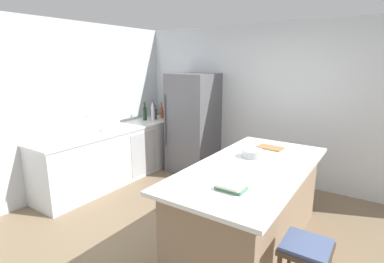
# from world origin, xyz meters

# --- Properties ---
(ground_plane) EXTENTS (7.20, 7.20, 0.00)m
(ground_plane) POSITION_xyz_m (0.00, 0.00, 0.00)
(ground_plane) COLOR #7A664C
(wall_rear) EXTENTS (6.00, 0.10, 2.60)m
(wall_rear) POSITION_xyz_m (0.00, 2.25, 1.30)
(wall_rear) COLOR silver
(wall_rear) RESTS_ON ground_plane
(wall_left) EXTENTS (0.10, 6.00, 2.60)m
(wall_left) POSITION_xyz_m (-2.45, 0.00, 1.30)
(wall_left) COLOR silver
(wall_left) RESTS_ON ground_plane
(counter_run_left) EXTENTS (0.67, 2.81, 0.90)m
(counter_run_left) POSITION_xyz_m (-2.08, 0.71, 0.45)
(counter_run_left) COLOR silver
(counter_run_left) RESTS_ON ground_plane
(kitchen_island) EXTENTS (1.08, 2.26, 0.92)m
(kitchen_island) POSITION_xyz_m (0.56, 0.26, 0.47)
(kitchen_island) COLOR #8E755B
(kitchen_island) RESTS_ON ground_plane
(refrigerator) EXTENTS (0.76, 0.79, 1.79)m
(refrigerator) POSITION_xyz_m (-1.23, 1.82, 0.90)
(refrigerator) COLOR #56565B
(refrigerator) RESTS_ON ground_plane
(bar_stool) EXTENTS (0.36, 0.36, 0.67)m
(bar_stool) POSITION_xyz_m (1.30, -0.44, 0.54)
(bar_stool) COLOR #473828
(bar_stool) RESTS_ON ground_plane
(sink_faucet) EXTENTS (0.15, 0.05, 0.30)m
(sink_faucet) POSITION_xyz_m (-2.13, 0.22, 1.06)
(sink_faucet) COLOR silver
(sink_faucet) RESTS_ON counter_run_left
(paper_towel_roll) EXTENTS (0.14, 0.14, 0.31)m
(paper_towel_roll) POSITION_xyz_m (-2.10, 0.50, 1.04)
(paper_towel_roll) COLOR gray
(paper_towel_roll) RESTS_ON counter_run_left
(hot_sauce_bottle) EXTENTS (0.05, 0.05, 0.20)m
(hot_sauce_bottle) POSITION_xyz_m (-2.05, 1.99, 0.98)
(hot_sauce_bottle) COLOR red
(hot_sauce_bottle) RESTS_ON counter_run_left
(vinegar_bottle) EXTENTS (0.05, 0.05, 0.31)m
(vinegar_bottle) POSITION_xyz_m (-2.03, 1.90, 1.03)
(vinegar_bottle) COLOR #994C23
(vinegar_bottle) RESTS_ON counter_run_left
(olive_oil_bottle) EXTENTS (0.06, 0.06, 0.30)m
(olive_oil_bottle) POSITION_xyz_m (-2.16, 1.80, 1.02)
(olive_oil_bottle) COLOR olive
(olive_oil_bottle) RESTS_ON counter_run_left
(syrup_bottle) EXTENTS (0.06, 0.06, 0.28)m
(syrup_bottle) POSITION_xyz_m (-2.05, 1.72, 1.02)
(syrup_bottle) COLOR #5B3319
(syrup_bottle) RESTS_ON counter_run_left
(soda_bottle) EXTENTS (0.07, 0.07, 0.36)m
(soda_bottle) POSITION_xyz_m (-2.02, 1.62, 1.06)
(soda_bottle) COLOR silver
(soda_bottle) RESTS_ON counter_run_left
(wine_bottle) EXTENTS (0.07, 0.07, 0.36)m
(wine_bottle) POSITION_xyz_m (-2.15, 1.53, 1.04)
(wine_bottle) COLOR #19381E
(wine_bottle) RESTS_ON counter_run_left
(cookbook_stack) EXTENTS (0.25, 0.19, 0.05)m
(cookbook_stack) POSITION_xyz_m (0.64, -0.40, 0.95)
(cookbook_stack) COLOR #4C7F60
(cookbook_stack) RESTS_ON kitchen_island
(mixing_bowl) EXTENTS (0.25, 0.25, 0.09)m
(mixing_bowl) POSITION_xyz_m (0.45, 0.54, 0.97)
(mixing_bowl) COLOR #B2B5BA
(mixing_bowl) RESTS_ON kitchen_island
(cutting_board) EXTENTS (0.33, 0.22, 0.02)m
(cutting_board) POSITION_xyz_m (0.50, 0.99, 0.93)
(cutting_board) COLOR #9E7042
(cutting_board) RESTS_ON kitchen_island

